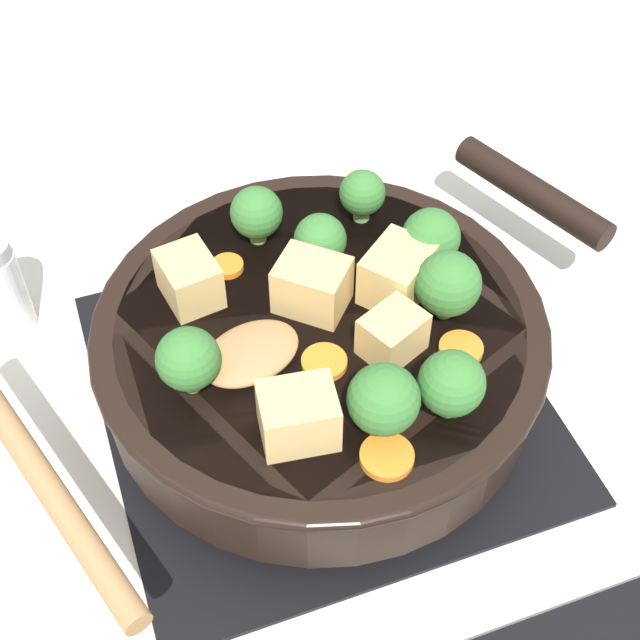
{
  "coord_description": "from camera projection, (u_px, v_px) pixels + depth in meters",
  "views": [
    {
      "loc": [
        0.13,
        0.37,
        0.53
      ],
      "look_at": [
        0.0,
        0.0,
        0.08
      ],
      "focal_mm": 50.0,
      "sensor_mm": 36.0,
      "label": 1
    }
  ],
  "objects": [
    {
      "name": "tofu_cube_center_large",
      "position": [
        393.0,
        334.0,
        0.57
      ],
      "size": [
        0.05,
        0.04,
        0.03
      ],
      "primitive_type": "cube",
      "rotation": [
        0.0,
        0.0,
        0.43
      ],
      "color": "#DBB770",
      "rests_on": "skillet_pan"
    },
    {
      "name": "broccoli_floret_small_inner",
      "position": [
        451.0,
        384.0,
        0.53
      ],
      "size": [
        0.04,
        0.04,
        0.05
      ],
      "color": "#709956",
      "rests_on": "skillet_pan"
    },
    {
      "name": "broccoli_floret_south_cluster",
      "position": [
        384.0,
        400.0,
        0.52
      ],
      "size": [
        0.04,
        0.04,
        0.05
      ],
      "color": "#709956",
      "rests_on": "skillet_pan"
    },
    {
      "name": "broccoli_floret_mid_floret",
      "position": [
        448.0,
        284.0,
        0.58
      ],
      "size": [
        0.04,
        0.04,
        0.05
      ],
      "color": "#709956",
      "rests_on": "skillet_pan"
    },
    {
      "name": "carrot_slice_edge_slice",
      "position": [
        227.0,
        266.0,
        0.63
      ],
      "size": [
        0.02,
        0.02,
        0.01
      ],
      "primitive_type": "cylinder",
      "color": "orange",
      "rests_on": "skillet_pan"
    },
    {
      "name": "tofu_cube_near_handle",
      "position": [
        397.0,
        274.0,
        0.6
      ],
      "size": [
        0.06,
        0.06,
        0.04
      ],
      "primitive_type": "cube",
      "rotation": [
        0.0,
        0.0,
        0.67
      ],
      "color": "#DBB770",
      "rests_on": "skillet_pan"
    },
    {
      "name": "broccoli_floret_north_edge",
      "position": [
        431.0,
        238.0,
        0.61
      ],
      "size": [
        0.04,
        0.04,
        0.05
      ],
      "color": "#709956",
      "rests_on": "skillet_pan"
    },
    {
      "name": "tofu_cube_back_piece",
      "position": [
        311.0,
        286.0,
        0.59
      ],
      "size": [
        0.06,
        0.06,
        0.04
      ],
      "primitive_type": "cube",
      "rotation": [
        0.0,
        0.0,
        5.55
      ],
      "color": "#DBB770",
      "rests_on": "skillet_pan"
    },
    {
      "name": "carrot_slice_near_center",
      "position": [
        461.0,
        349.0,
        0.58
      ],
      "size": [
        0.03,
        0.03,
        0.01
      ],
      "primitive_type": "cylinder",
      "color": "orange",
      "rests_on": "skillet_pan"
    },
    {
      "name": "carrot_slice_under_broccoli",
      "position": [
        380.0,
        459.0,
        0.52
      ],
      "size": [
        0.03,
        0.03,
        0.01
      ],
      "primitive_type": "cylinder",
      "color": "orange",
      "rests_on": "skillet_pan"
    },
    {
      "name": "carrot_slice_orange_thin",
      "position": [
        324.0,
        362.0,
        0.57
      ],
      "size": [
        0.03,
        0.03,
        0.01
      ],
      "primitive_type": "cylinder",
      "color": "orange",
      "rests_on": "skillet_pan"
    },
    {
      "name": "tofu_cube_east_chunk",
      "position": [
        298.0,
        416.0,
        0.52
      ],
      "size": [
        0.05,
        0.04,
        0.04
      ],
      "primitive_type": "cube",
      "rotation": [
        0.0,
        0.0,
        3.01
      ],
      "color": "#DBB770",
      "rests_on": "skillet_pan"
    },
    {
      "name": "tofu_cube_west_chunk",
      "position": [
        189.0,
        279.0,
        0.6
      ],
      "size": [
        0.04,
        0.05,
        0.03
      ],
      "primitive_type": "cube",
      "rotation": [
        0.0,
        0.0,
        4.87
      ],
      "color": "#DBB770",
      "rests_on": "skillet_pan"
    },
    {
      "name": "wooden_spoon",
      "position": [
        139.0,
        417.0,
        0.53
      ],
      "size": [
        0.22,
        0.22,
        0.02
      ],
      "color": "#A87A4C",
      "rests_on": "skillet_pan"
    },
    {
      "name": "broccoli_floret_center_top",
      "position": [
        362.0,
        194.0,
        0.65
      ],
      "size": [
        0.03,
        0.03,
        0.04
      ],
      "color": "#709956",
      "rests_on": "skillet_pan"
    },
    {
      "name": "salt_shaker",
      "position": [
        0.0,
        287.0,
        0.67
      ],
      "size": [
        0.04,
        0.04,
        0.09
      ],
      "color": "white",
      "rests_on": "ground_plane"
    },
    {
      "name": "ground_plane",
      "position": [
        320.0,
        395.0,
        0.66
      ],
      "size": [
        2.4,
        2.4,
        0.0
      ],
      "primitive_type": "plane",
      "color": "silver"
    },
    {
      "name": "skillet_pan",
      "position": [
        322.0,
        343.0,
        0.62
      ],
      "size": [
        0.4,
        0.31,
        0.06
      ],
      "color": "black",
      "rests_on": "front_burner_grate"
    },
    {
      "name": "broccoli_floret_east_rim",
      "position": [
        188.0,
        359.0,
        0.54
      ],
      "size": [
        0.04,
        0.04,
        0.05
      ],
      "color": "#709956",
      "rests_on": "skillet_pan"
    },
    {
      "name": "broccoli_floret_west_rim",
      "position": [
        320.0,
        240.0,
        0.61
      ],
      "size": [
        0.04,
        0.04,
        0.04
      ],
      "color": "#709956",
      "rests_on": "skillet_pan"
    },
    {
      "name": "front_burner_grate",
      "position": [
        320.0,
        385.0,
        0.65
      ],
      "size": [
        0.31,
        0.31,
        0.03
      ],
      "color": "black",
      "rests_on": "ground_plane"
    },
    {
      "name": "broccoli_floret_near_spoon",
      "position": [
        256.0,
        213.0,
        0.63
      ],
      "size": [
        0.04,
        0.04,
        0.04
      ],
      "color": "#709956",
      "rests_on": "skillet_pan"
    }
  ]
}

